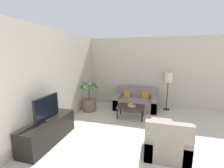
# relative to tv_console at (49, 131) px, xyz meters

# --- Properties ---
(wall_back) EXTENTS (8.62, 0.06, 2.70)m
(wall_back) POSITION_rel_tv_console_xyz_m (3.22, 3.36, 1.07)
(wall_back) COLOR #BCB2A3
(wall_back) RESTS_ON ground_plane
(wall_left) EXTENTS (0.06, 7.30, 2.70)m
(wall_left) POSITION_rel_tv_console_xyz_m (-0.32, 0.48, 1.07)
(wall_left) COLOR #BCB2A3
(wall_left) RESTS_ON ground_plane
(tv_console) EXTENTS (0.48, 1.48, 0.55)m
(tv_console) POSITION_rel_tv_console_xyz_m (0.00, 0.00, 0.00)
(tv_console) COLOR black
(tv_console) RESTS_ON ground_plane
(television) EXTENTS (0.18, 0.76, 0.57)m
(television) POSITION_rel_tv_console_xyz_m (0.00, 0.00, 0.56)
(television) COLOR black
(television) RESTS_ON tv_console
(potted_palm) EXTENTS (0.69, 0.68, 1.23)m
(potted_palm) POSITION_rel_tv_console_xyz_m (0.07, 2.16, 0.10)
(potted_palm) COLOR brown
(potted_palm) RESTS_ON ground_plane
(sofa_loveseat) EXTENTS (1.56, 0.83, 0.76)m
(sofa_loveseat) POSITION_rel_tv_console_xyz_m (1.68, 2.81, -0.02)
(sofa_loveseat) COLOR gray
(sofa_loveseat) RESTS_ON ground_plane
(floor_lamp) EXTENTS (0.29, 0.29, 1.40)m
(floor_lamp) POSITION_rel_tv_console_xyz_m (2.82, 3.02, 0.87)
(floor_lamp) COLOR #2D2823
(floor_lamp) RESTS_ON ground_plane
(coffee_table) EXTENTS (0.86, 0.55, 0.40)m
(coffee_table) POSITION_rel_tv_console_xyz_m (1.63, 1.90, 0.06)
(coffee_table) COLOR black
(coffee_table) RESTS_ON ground_plane
(fruit_bowl) EXTENTS (0.25, 0.25, 0.05)m
(fruit_bowl) POSITION_rel_tv_console_xyz_m (1.66, 1.89, 0.14)
(fruit_bowl) COLOR beige
(fruit_bowl) RESTS_ON coffee_table
(apple_red) EXTENTS (0.07, 0.07, 0.07)m
(apple_red) POSITION_rel_tv_console_xyz_m (1.74, 1.85, 0.20)
(apple_red) COLOR red
(apple_red) RESTS_ON fruit_bowl
(apple_green) EXTENTS (0.08, 0.08, 0.08)m
(apple_green) POSITION_rel_tv_console_xyz_m (1.69, 1.94, 0.21)
(apple_green) COLOR olive
(apple_green) RESTS_ON fruit_bowl
(orange_fruit) EXTENTS (0.09, 0.09, 0.09)m
(orange_fruit) POSITION_rel_tv_console_xyz_m (1.64, 1.83, 0.21)
(orange_fruit) COLOR orange
(orange_fruit) RESTS_ON fruit_bowl
(armchair) EXTENTS (0.83, 0.88, 0.83)m
(armchair) POSITION_rel_tv_console_xyz_m (2.61, 0.28, -0.02)
(armchair) COLOR gray
(armchair) RESTS_ON ground_plane
(ottoman) EXTENTS (0.53, 0.45, 0.37)m
(ottoman) POSITION_rel_tv_console_xyz_m (2.55, 1.04, -0.09)
(ottoman) COLOR gray
(ottoman) RESTS_ON ground_plane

